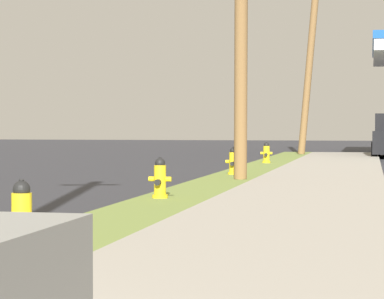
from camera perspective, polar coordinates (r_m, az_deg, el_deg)
The scene contains 5 objects.
fire_hydrant_nearest at distance 9.52m, azimuth -11.18°, elevation -4.48°, with size 0.42×0.37×0.74m.
fire_hydrant_second at distance 15.81m, azimuth -2.13°, elevation -2.04°, with size 0.42×0.38×0.74m.
fire_hydrant_third at distance 23.42m, azimuth 2.74°, elevation -0.86°, with size 0.42×0.37×0.74m.
fire_hydrant_fourth at distance 30.67m, azimuth 4.93°, elevation -0.28°, with size 0.42×0.37×0.74m.
utility_pole_background at distance 40.06m, azimuth 7.89°, elevation 7.12°, with size 1.73×1.55×10.23m.
Camera 1 is at (4.26, -3.44, 1.45)m, focal length 80.85 mm.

